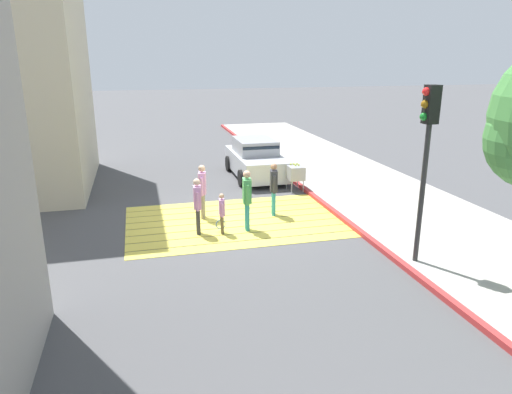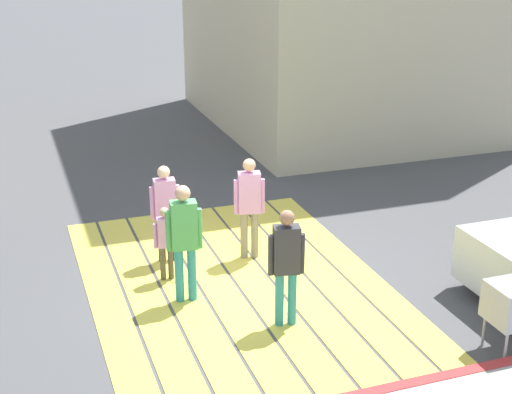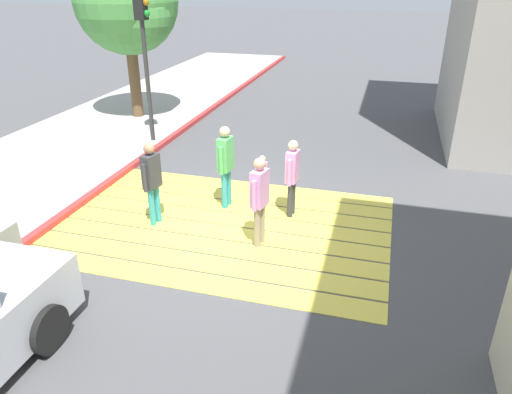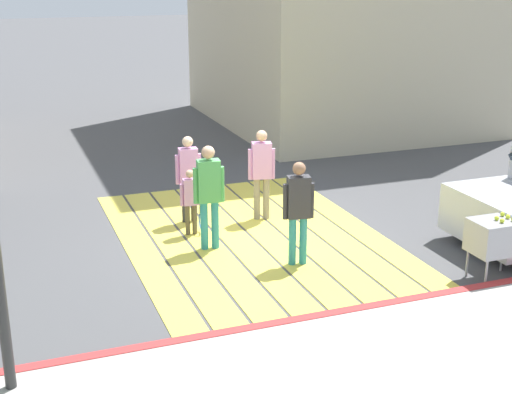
{
  "view_description": "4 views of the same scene",
  "coord_description": "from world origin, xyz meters",
  "px_view_note": "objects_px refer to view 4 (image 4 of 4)",
  "views": [
    {
      "loc": [
        2.66,
        13.25,
        4.83
      ],
      "look_at": [
        -0.55,
        0.58,
        0.9
      ],
      "focal_mm": 32.95,
      "sensor_mm": 36.0,
      "label": 1
    },
    {
      "loc": [
        -9.5,
        3.02,
        5.13
      ],
      "look_at": [
        0.5,
        -0.49,
        1.18
      ],
      "focal_mm": 51.66,
      "sensor_mm": 36.0,
      "label": 2
    },
    {
      "loc": [
        2.84,
        -7.8,
        4.55
      ],
      "look_at": [
        0.73,
        -0.27,
        0.84
      ],
      "focal_mm": 33.45,
      "sensor_mm": 36.0,
      "label": 3
    },
    {
      "loc": [
        -10.91,
        4.02,
        4.48
      ],
      "look_at": [
        -0.17,
        -0.01,
        0.8
      ],
      "focal_mm": 50.27,
      "sensor_mm": 36.0,
      "label": 4
    }
  ],
  "objects_px": {
    "pedestrian_adult_lead": "(262,168)",
    "pedestrian_teen_behind": "(298,206)",
    "pedestrian_adult_side": "(209,190)",
    "pedestrian_child_with_racket": "(191,199)",
    "pedestrian_adult_trailing": "(189,173)",
    "tennis_ball_cart": "(498,236)"
  },
  "relations": [
    {
      "from": "tennis_ball_cart",
      "to": "pedestrian_teen_behind",
      "type": "bearing_deg",
      "value": 58.25
    },
    {
      "from": "pedestrian_adult_side",
      "to": "pedestrian_teen_behind",
      "type": "bearing_deg",
      "value": -135.3
    },
    {
      "from": "tennis_ball_cart",
      "to": "pedestrian_adult_side",
      "type": "bearing_deg",
      "value": 53.59
    },
    {
      "from": "pedestrian_child_with_racket",
      "to": "pedestrian_adult_trailing",
      "type": "bearing_deg",
      "value": -12.22
    },
    {
      "from": "tennis_ball_cart",
      "to": "pedestrian_adult_trailing",
      "type": "bearing_deg",
      "value": 41.32
    },
    {
      "from": "pedestrian_adult_side",
      "to": "pedestrian_teen_behind",
      "type": "relative_size",
      "value": 1.06
    },
    {
      "from": "pedestrian_adult_side",
      "to": "pedestrian_child_with_racket",
      "type": "height_order",
      "value": "pedestrian_adult_side"
    },
    {
      "from": "pedestrian_adult_lead",
      "to": "pedestrian_adult_trailing",
      "type": "distance_m",
      "value": 1.33
    },
    {
      "from": "pedestrian_adult_trailing",
      "to": "pedestrian_adult_side",
      "type": "xyz_separation_m",
      "value": [
        -1.4,
        0.04,
        0.09
      ]
    },
    {
      "from": "pedestrian_adult_trailing",
      "to": "pedestrian_child_with_racket",
      "type": "distance_m",
      "value": 0.73
    },
    {
      "from": "pedestrian_adult_lead",
      "to": "pedestrian_adult_side",
      "type": "bearing_deg",
      "value": 129.08
    },
    {
      "from": "tennis_ball_cart",
      "to": "pedestrian_adult_trailing",
      "type": "distance_m",
      "value": 5.44
    },
    {
      "from": "pedestrian_adult_lead",
      "to": "pedestrian_teen_behind",
      "type": "bearing_deg",
      "value": 173.91
    },
    {
      "from": "tennis_ball_cart",
      "to": "pedestrian_adult_trailing",
      "type": "relative_size",
      "value": 0.63
    },
    {
      "from": "pedestrian_child_with_racket",
      "to": "pedestrian_teen_behind",
      "type": "bearing_deg",
      "value": -147.19
    },
    {
      "from": "pedestrian_adult_side",
      "to": "pedestrian_child_with_racket",
      "type": "relative_size",
      "value": 1.49
    },
    {
      "from": "tennis_ball_cart",
      "to": "pedestrian_adult_trailing",
      "type": "xyz_separation_m",
      "value": [
        4.08,
        3.59,
        0.24
      ]
    },
    {
      "from": "pedestrian_adult_side",
      "to": "pedestrian_adult_trailing",
      "type": "bearing_deg",
      "value": -1.7
    },
    {
      "from": "pedestrian_adult_trailing",
      "to": "pedestrian_child_with_racket",
      "type": "bearing_deg",
      "value": 167.78
    },
    {
      "from": "pedestrian_adult_side",
      "to": "pedestrian_child_with_racket",
      "type": "bearing_deg",
      "value": 7.59
    },
    {
      "from": "pedestrian_adult_lead",
      "to": "tennis_ball_cart",
      "type": "bearing_deg",
      "value": -148.61
    },
    {
      "from": "pedestrian_adult_trailing",
      "to": "pedestrian_teen_behind",
      "type": "bearing_deg",
      "value": -157.18
    }
  ]
}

